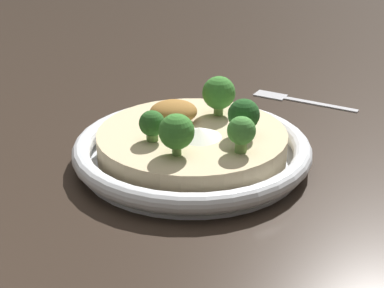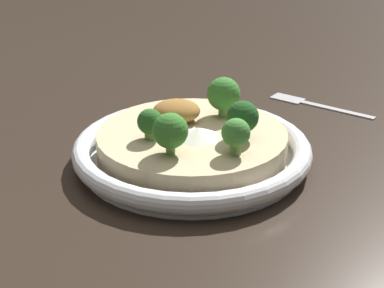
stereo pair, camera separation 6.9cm
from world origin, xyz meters
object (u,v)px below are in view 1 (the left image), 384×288
fork_utensil (294,99)px  risotto_bowl (192,148)px  broccoli_right (152,124)px  broccoli_back_left (241,132)px  broccoli_back_right (177,132)px  broccoli_front (219,93)px  broccoli_left (244,115)px

fork_utensil → risotto_bowl: bearing=83.4°
risotto_bowl → broccoli_right: broccoli_right is taller
risotto_bowl → fork_utensil: risotto_bowl is taller
broccoli_back_left → fork_utensil: (-0.13, -0.25, -0.06)m
fork_utensil → broccoli_back_right: bearing=87.6°
broccoli_back_left → broccoli_front: bearing=-85.3°
broccoli_right → broccoli_back_left: 0.10m
broccoli_front → broccoli_right: bearing=39.5°
risotto_bowl → fork_utensil: bearing=-132.0°
risotto_bowl → broccoli_front: (-0.04, -0.05, 0.05)m
broccoli_back_right → fork_utensil: 0.33m
broccoli_right → broccoli_back_right: broccoli_back_right is taller
broccoli_back_right → fork_utensil: broccoli_back_right is taller
risotto_bowl → broccoli_left: broccoli_left is taller
risotto_bowl → broccoli_back_left: bearing=128.3°
broccoli_front → fork_utensil: broccoli_front is taller
broccoli_front → risotto_bowl: bearing=52.6°
risotto_bowl → broccoli_back_right: size_ratio=6.10×
broccoli_right → broccoli_left: broccoli_left is taller
broccoli_right → broccoli_left: 0.10m
broccoli_back_right → broccoli_front: bearing=-118.9°
risotto_bowl → fork_utensil: (-0.17, -0.19, -0.02)m
broccoli_front → fork_utensil: size_ratio=0.35×
broccoli_right → broccoli_left: size_ratio=0.80×
broccoli_front → broccoli_left: bearing=105.4°
risotto_bowl → broccoli_front: size_ratio=5.70×
broccoli_back_left → broccoli_left: bearing=-103.5°
broccoli_front → broccoli_left: size_ratio=1.10×
broccoli_left → fork_utensil: broccoli_left is taller
risotto_bowl → broccoli_front: bearing=-127.4°
broccoli_right → broccoli_front: 0.11m
broccoli_front → broccoli_back_left: broccoli_front is taller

